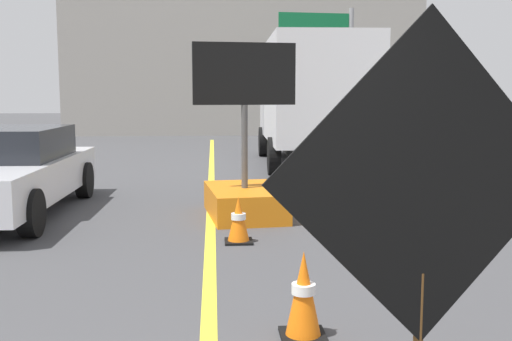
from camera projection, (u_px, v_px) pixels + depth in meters
The scene contains 9 objects.
lane_center_stripe at pixel (210, 251), 7.41m from camera, with size 0.14×36.00×0.01m, color yellow.
roadwork_sign at pixel (424, 188), 2.90m from camera, with size 1.61×0.34×2.33m.
arrow_board_trailer at pixel (245, 186), 9.48m from camera, with size 1.60×1.92×2.70m.
box_truck at pixel (313, 98), 16.04m from camera, with size 2.75×6.84×3.31m.
pickup_car at pixel (6, 171), 9.60m from camera, with size 2.06×4.78×1.38m.
highway_guide_sign at pixel (330, 52), 21.87m from camera, with size 2.78×0.39×5.00m.
far_building_block at pixel (242, 30), 30.42m from camera, with size 16.67×6.58×10.24m, color gray.
traffic_cone_near_sign at pixel (303, 295), 4.74m from camera, with size 0.36×0.36×0.70m.
traffic_cone_mid_lane at pixel (239, 220), 7.80m from camera, with size 0.36×0.36×0.60m.
Camera 1 is at (0.05, -1.24, 1.92)m, focal length 42.32 mm.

